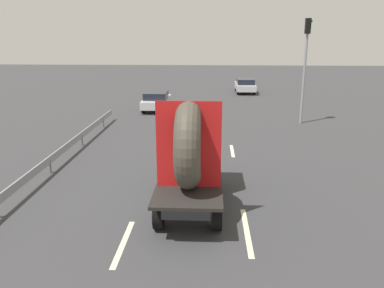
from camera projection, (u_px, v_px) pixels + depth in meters
name	position (u px, v px, depth m)	size (l,w,h in m)	color
ground_plane	(183.00, 198.00, 13.49)	(120.00, 120.00, 0.00)	#38383A
flatbed_truck	(191.00, 152.00, 12.67)	(2.02, 5.11, 3.71)	black
distant_sedan	(156.00, 100.00, 29.00)	(1.81, 4.23, 1.38)	black
traffic_light	(306.00, 57.00, 23.66)	(0.42, 0.36, 6.44)	gray
guardrail	(67.00, 147.00, 17.71)	(0.10, 16.24, 0.71)	gray
lane_dash_left_near	(123.00, 243.00, 10.55)	(2.50, 0.16, 0.01)	beige
lane_dash_left_far	(162.00, 151.00, 18.88)	(2.64, 0.16, 0.01)	beige
lane_dash_right_near	(247.00, 231.00, 11.19)	(2.87, 0.16, 0.01)	beige
lane_dash_right_far	(232.00, 151.00, 18.88)	(2.02, 0.16, 0.01)	beige
oncoming_car	(245.00, 85.00, 37.58)	(1.79, 4.19, 1.37)	black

